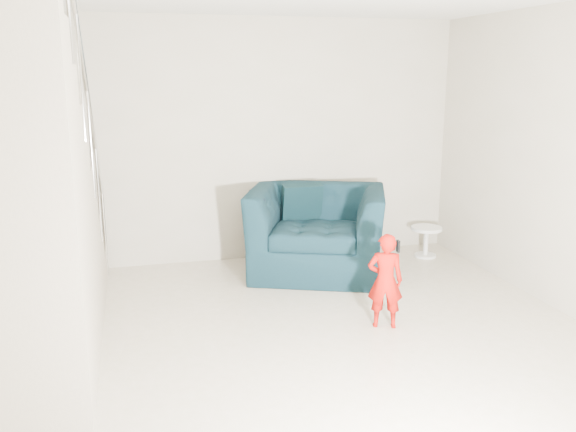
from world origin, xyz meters
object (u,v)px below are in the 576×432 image
Objects in this scene: toddler at (385,281)px; staircase at (18,241)px; armchair at (317,231)px; side_table at (426,237)px.

staircase reaches higher than toddler.
side_table is (1.40, 0.20, -0.21)m from armchair.
staircase is (-2.69, -1.51, 0.49)m from armchair.
side_table is at bearing 22.73° from staircase.
armchair is 0.39× the size of staircase.
armchair is at bearing -171.89° from side_table.
toddler reaches higher than side_table.
side_table is at bearing -107.17° from toddler.
side_table is 4.49m from staircase.
staircase is at bearing -128.76° from armchair.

